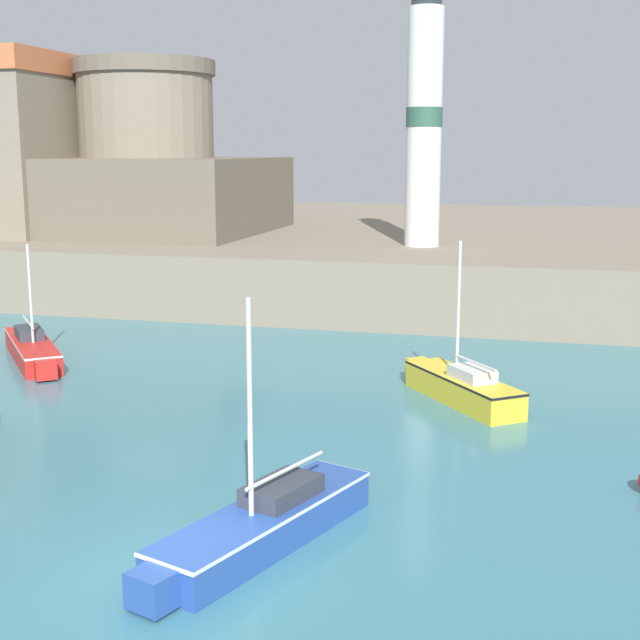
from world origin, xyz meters
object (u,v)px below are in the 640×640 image
(sailboat_red_2, at_px, (32,348))
(lighthouse, at_px, (424,112))
(sailboat_yellow_3, at_px, (461,386))
(church, at_px, (22,137))
(fortress, at_px, (148,175))
(sailboat_blue_0, at_px, (263,523))

(sailboat_red_2, distance_m, lighthouse, 21.03)
(sailboat_yellow_3, xyz_separation_m, church, (-28.48, 21.63, 7.69))
(fortress, bearing_deg, church, 170.32)
(sailboat_blue_0, height_order, sailboat_red_2, sailboat_blue_0)
(sailboat_red_2, height_order, church, church)
(sailboat_red_2, height_order, fortress, fortress)
(sailboat_red_2, distance_m, sailboat_yellow_3, 15.56)
(sailboat_blue_0, distance_m, lighthouse, 28.77)
(church, bearing_deg, lighthouse, -11.91)
(sailboat_yellow_3, xyz_separation_m, fortress, (-19.66, 20.13, 5.60))
(sailboat_blue_0, bearing_deg, church, 128.37)
(sailboat_yellow_3, bearing_deg, sailboat_red_2, 174.83)
(sailboat_yellow_3, relative_size, lighthouse, 0.37)
(sailboat_red_2, height_order, sailboat_yellow_3, sailboat_yellow_3)
(sailboat_blue_0, xyz_separation_m, fortress, (-17.01, 31.12, 5.64))
(sailboat_yellow_3, relative_size, church, 0.27)
(sailboat_red_2, relative_size, fortress, 0.42)
(sailboat_blue_0, bearing_deg, sailboat_red_2, 136.04)
(sailboat_yellow_3, height_order, lighthouse, lighthouse)
(lighthouse, bearing_deg, sailboat_red_2, -128.29)
(church, bearing_deg, sailboat_blue_0, -51.63)
(sailboat_blue_0, distance_m, fortress, 35.91)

